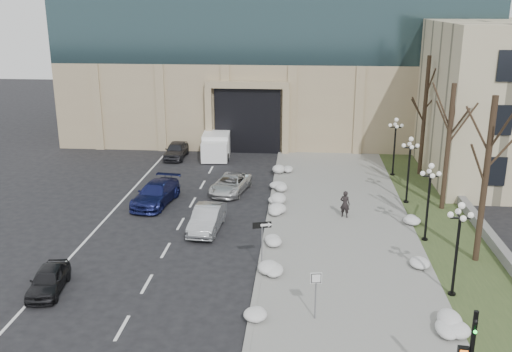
# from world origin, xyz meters

# --- Properties ---
(sidewalk) EXTENTS (9.00, 40.00, 0.12)m
(sidewalk) POSITION_xyz_m (3.50, 14.00, 0.06)
(sidewalk) COLOR gray
(sidewalk) RESTS_ON ground
(curb) EXTENTS (0.30, 40.00, 0.14)m
(curb) POSITION_xyz_m (-1.00, 14.00, 0.07)
(curb) COLOR gray
(curb) RESTS_ON ground
(grass_strip) EXTENTS (4.00, 40.00, 0.10)m
(grass_strip) POSITION_xyz_m (10.00, 14.00, 0.05)
(grass_strip) COLOR #354522
(grass_strip) RESTS_ON ground
(stone_wall) EXTENTS (0.50, 30.00, 0.70)m
(stone_wall) POSITION_xyz_m (12.00, 16.00, 0.35)
(stone_wall) COLOR slate
(stone_wall) RESTS_ON ground
(car_a) EXTENTS (1.92, 3.77, 1.23)m
(car_a) POSITION_xyz_m (-11.00, 4.89, 0.61)
(car_a) COLOR black
(car_a) RESTS_ON ground
(car_b) EXTENTS (1.85, 4.63, 1.50)m
(car_b) POSITION_xyz_m (-4.64, 13.16, 0.75)
(car_b) COLOR #9FA2A6
(car_b) RESTS_ON ground
(car_c) EXTENTS (2.85, 5.51, 1.53)m
(car_c) POSITION_xyz_m (-8.93, 17.49, 0.76)
(car_c) COLOR navy
(car_c) RESTS_ON ground
(car_d) EXTENTS (3.01, 5.00, 1.30)m
(car_d) POSITION_xyz_m (-4.13, 20.41, 0.65)
(car_d) COLOR silver
(car_d) RESTS_ON ground
(car_e) EXTENTS (1.76, 4.31, 1.46)m
(car_e) POSITION_xyz_m (-10.16, 29.48, 0.73)
(car_e) COLOR #2E2E33
(car_e) RESTS_ON ground
(pedestrian) EXTENTS (0.75, 0.62, 1.77)m
(pedestrian) POSITION_xyz_m (3.86, 15.77, 1.00)
(pedestrian) COLOR black
(pedestrian) RESTS_ON sidewalk
(box_truck) EXTENTS (2.78, 6.83, 2.12)m
(box_truck) POSITION_xyz_m (-6.70, 30.90, 1.03)
(box_truck) COLOR white
(box_truck) RESTS_ON ground
(one_way_sign) EXTENTS (1.03, 0.41, 2.75)m
(one_way_sign) POSITION_xyz_m (-0.73, 7.91, 2.27)
(one_way_sign) COLOR slate
(one_way_sign) RESTS_ON ground
(keep_sign) EXTENTS (0.50, 0.12, 2.33)m
(keep_sign) POSITION_xyz_m (1.77, 3.29, 1.71)
(keep_sign) COLOR slate
(keep_sign) RESTS_ON ground
(snow_clump_b) EXTENTS (1.10, 1.60, 0.36)m
(snow_clump_b) POSITION_xyz_m (-0.62, 2.56, 0.30)
(snow_clump_b) COLOR silver
(snow_clump_b) RESTS_ON sidewalk
(snow_clump_c) EXTENTS (1.10, 1.60, 0.36)m
(snow_clump_c) POSITION_xyz_m (-0.51, 7.11, 0.30)
(snow_clump_c) COLOR silver
(snow_clump_c) RESTS_ON sidewalk
(snow_clump_d) EXTENTS (1.10, 1.60, 0.36)m
(snow_clump_d) POSITION_xyz_m (-0.61, 11.27, 0.30)
(snow_clump_d) COLOR silver
(snow_clump_d) RESTS_ON sidewalk
(snow_clump_e) EXTENTS (1.10, 1.60, 0.36)m
(snow_clump_e) POSITION_xyz_m (-0.74, 15.76, 0.30)
(snow_clump_e) COLOR silver
(snow_clump_e) RESTS_ON sidewalk
(snow_clump_f) EXTENTS (1.10, 1.60, 0.36)m
(snow_clump_f) POSITION_xyz_m (-0.62, 21.01, 0.30)
(snow_clump_f) COLOR silver
(snow_clump_f) RESTS_ON sidewalk
(snow_clump_g) EXTENTS (1.10, 1.60, 0.36)m
(snow_clump_g) POSITION_xyz_m (-0.45, 25.27, 0.30)
(snow_clump_g) COLOR silver
(snow_clump_g) RESTS_ON sidewalk
(snow_clump_h) EXTENTS (1.10, 1.60, 0.36)m
(snow_clump_h) POSITION_xyz_m (7.55, 2.62, 0.30)
(snow_clump_h) COLOR silver
(snow_clump_h) RESTS_ON sidewalk
(snow_clump_i) EXTENTS (1.10, 1.60, 0.36)m
(snow_clump_i) POSITION_xyz_m (7.31, 8.59, 0.30)
(snow_clump_i) COLOR silver
(snow_clump_i) RESTS_ON sidewalk
(snow_clump_j) EXTENTS (1.10, 1.60, 0.36)m
(snow_clump_j) POSITION_xyz_m (7.73, 15.17, 0.30)
(snow_clump_j) COLOR silver
(snow_clump_j) RESTS_ON sidewalk
(snow_clump_k) EXTENTS (1.10, 1.60, 0.36)m
(snow_clump_k) POSITION_xyz_m (-0.51, 18.24, 0.30)
(snow_clump_k) COLOR silver
(snow_clump_k) RESTS_ON sidewalk
(lamppost_a) EXTENTS (1.18, 1.18, 4.76)m
(lamppost_a) POSITION_xyz_m (8.30, 6.00, 3.07)
(lamppost_a) COLOR black
(lamppost_a) RESTS_ON ground
(lamppost_b) EXTENTS (1.18, 1.18, 4.76)m
(lamppost_b) POSITION_xyz_m (8.30, 12.50, 3.07)
(lamppost_b) COLOR black
(lamppost_b) RESTS_ON ground
(lamppost_c) EXTENTS (1.18, 1.18, 4.76)m
(lamppost_c) POSITION_xyz_m (8.30, 19.00, 3.07)
(lamppost_c) COLOR black
(lamppost_c) RESTS_ON ground
(lamppost_d) EXTENTS (1.18, 1.18, 4.76)m
(lamppost_d) POSITION_xyz_m (8.30, 25.50, 3.07)
(lamppost_d) COLOR black
(lamppost_d) RESTS_ON ground
(tree_near) EXTENTS (3.20, 3.20, 9.00)m
(tree_near) POSITION_xyz_m (10.50, 10.00, 5.83)
(tree_near) COLOR black
(tree_near) RESTS_ON ground
(tree_mid) EXTENTS (3.20, 3.20, 8.50)m
(tree_mid) POSITION_xyz_m (10.50, 18.00, 5.50)
(tree_mid) COLOR black
(tree_mid) RESTS_ON ground
(tree_far) EXTENTS (3.20, 3.20, 9.50)m
(tree_far) POSITION_xyz_m (10.50, 26.00, 6.15)
(tree_far) COLOR black
(tree_far) RESTS_ON ground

